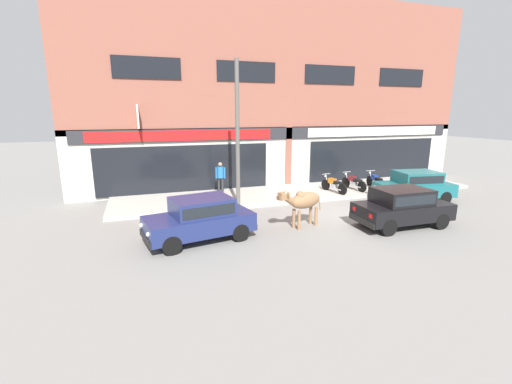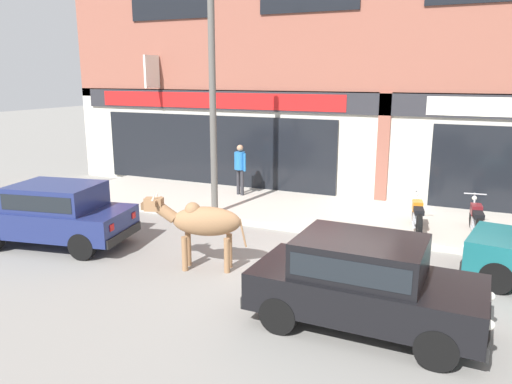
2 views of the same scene
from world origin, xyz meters
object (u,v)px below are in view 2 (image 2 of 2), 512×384
(cow, at_px, (202,222))
(motorcycle_1, at_px, (476,219))
(car_1, at_px, (55,211))
(utility_pole, at_px, (213,99))
(car_3, at_px, (363,279))
(pedestrian, at_px, (240,164))
(motorcycle_0, at_px, (417,215))

(cow, distance_m, motorcycle_1, 6.59)
(car_1, bearing_deg, utility_pole, 56.49)
(car_3, height_order, pedestrian, pedestrian)
(cow, bearing_deg, pedestrian, 108.44)
(car_3, xyz_separation_m, utility_pole, (-5.08, 4.44, 2.45))
(car_3, distance_m, motorcycle_1, 5.52)
(car_3, relative_size, utility_pole, 0.59)
(motorcycle_1, xyz_separation_m, pedestrian, (-6.91, 1.34, 0.60))
(motorcycle_0, height_order, pedestrian, pedestrian)
(motorcycle_0, bearing_deg, utility_pole, -172.77)
(car_1, height_order, pedestrian, pedestrian)
(utility_pole, bearing_deg, pedestrian, 97.54)
(car_1, relative_size, motorcycle_0, 2.12)
(car_3, relative_size, pedestrian, 2.28)
(cow, xyz_separation_m, utility_pole, (-1.56, 3.34, 2.26))
(cow, distance_m, car_3, 3.69)
(car_1, xyz_separation_m, motorcycle_0, (7.58, 4.13, -0.26))
(cow, height_order, motorcycle_0, cow)
(pedestrian, bearing_deg, motorcycle_1, -11.01)
(motorcycle_1, height_order, utility_pole, utility_pole)
(car_1, xyz_separation_m, car_3, (7.37, -0.98, 0.00))
(cow, bearing_deg, utility_pole, 115.00)
(motorcycle_0, xyz_separation_m, motorcycle_1, (1.32, 0.19, 0.00))
(cow, xyz_separation_m, car_1, (-3.85, -0.11, -0.19))
(cow, bearing_deg, motorcycle_1, 39.73)
(pedestrian, bearing_deg, car_3, -51.05)
(cow, height_order, car_3, cow)
(pedestrian, relative_size, utility_pole, 0.26)
(car_1, xyz_separation_m, utility_pole, (2.29, 3.45, 2.45))
(cow, bearing_deg, car_1, -178.32)
(car_1, relative_size, motorcycle_1, 2.10)
(car_3, xyz_separation_m, motorcycle_1, (1.54, 5.30, -0.26))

